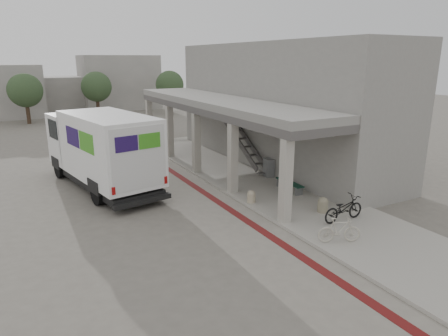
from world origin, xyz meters
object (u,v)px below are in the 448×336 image
fedex_truck (101,148)px  bench (290,184)px  utility_cabinet (269,168)px  bicycle_cream (339,230)px  bicycle_black (344,209)px

fedex_truck → bench: bearing=-45.0°
bench → utility_cabinet: 2.46m
bicycle_cream → bench: bearing=4.5°
fedex_truck → bicycle_cream: (5.60, -10.37, -1.40)m
fedex_truck → bench: 9.24m
fedex_truck → bicycle_black: (7.08, -9.06, -1.35)m
fedex_truck → bicycle_cream: size_ratio=6.07×
utility_cabinet → bicycle_black: (-0.89, -6.29, 0.01)m
fedex_truck → bicycle_cream: fedex_truck is taller
bicycle_black → utility_cabinet: bearing=-8.7°
bench → utility_cabinet: (0.47, 2.40, 0.17)m
utility_cabinet → fedex_truck: bearing=172.9°
fedex_truck → bicycle_cream: bearing=-72.0°
bicycle_black → bicycle_cream: (-1.48, -1.32, -0.05)m
utility_cabinet → bicycle_cream: 7.97m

